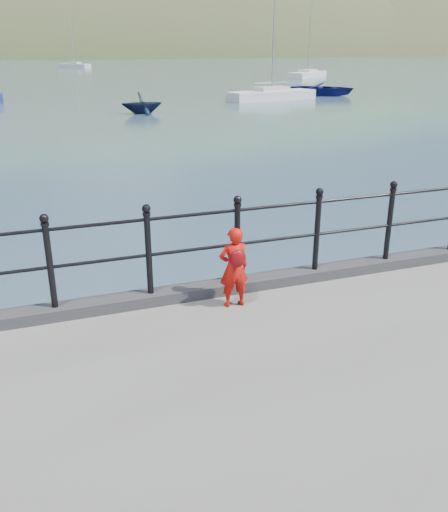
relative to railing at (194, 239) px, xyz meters
name	(u,v)px	position (x,y,z in m)	size (l,w,h in m)	color
ground	(193,355)	(0.00, 0.15, -1.82)	(600.00, 600.00, 0.00)	#2D4251
kerb	(195,291)	(0.00, 0.00, -0.75)	(60.00, 0.30, 0.15)	#28282B
railing	(194,239)	(0.00, 0.00, 0.00)	(18.11, 0.11, 1.20)	black
far_shore	(123,108)	(38.34, 239.56, -24.39)	(830.00, 200.00, 156.00)	#333A21
child	(234,267)	(0.40, -0.43, -0.28)	(0.39, 0.32, 1.06)	red
launch_blue	(323,89)	(22.11, 36.10, -1.28)	(3.78, 5.30, 1.10)	navy
launch_navy	(142,103)	(5.04, 28.46, -1.16)	(2.17, 2.52, 1.33)	black
sailboat_far	(307,75)	(32.99, 59.55, -1.48)	(7.34, 6.40, 10.80)	white
sailboat_deep	(75,66)	(7.21, 98.89, -1.48)	(5.44, 5.56, 8.88)	silver
sailboat_near	(272,96)	(16.38, 33.89, -1.48)	(7.47, 3.37, 9.78)	silver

